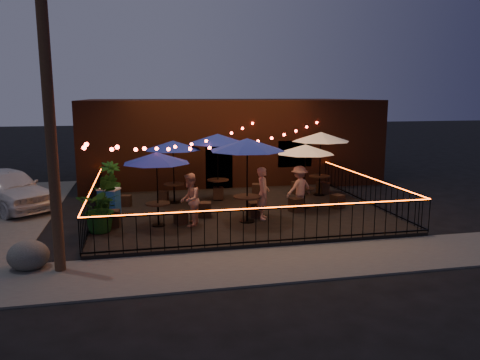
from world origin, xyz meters
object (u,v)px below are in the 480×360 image
at_px(utility_pole, 49,105).
at_px(cafe_table_2, 247,146).
at_px(boulder, 28,256).
at_px(cafe_table_1, 173,146).
at_px(cafe_table_0, 156,159).
at_px(cafe_table_4, 305,150).
at_px(cafe_table_3, 218,140).
at_px(cafe_table_5, 321,138).
at_px(cooler, 109,201).

relative_size(utility_pole, cafe_table_2, 2.56).
bearing_deg(boulder, cafe_table_1, 55.95).
height_order(utility_pole, cafe_table_0, utility_pole).
bearing_deg(cafe_table_4, cafe_table_3, 145.54).
bearing_deg(cafe_table_2, cafe_table_0, 177.10).
bearing_deg(cafe_table_0, utility_pole, -128.79).
bearing_deg(cafe_table_2, cafe_table_5, 41.30).
height_order(cafe_table_0, cafe_table_1, cafe_table_1).
height_order(cafe_table_0, cafe_table_4, cafe_table_0).
distance_m(cafe_table_0, cafe_table_2, 2.88).
distance_m(cafe_table_3, boulder, 8.62).
bearing_deg(cafe_table_5, cafe_table_1, -178.82).
bearing_deg(cafe_table_3, boulder, -133.37).
bearing_deg(boulder, cafe_table_4, 25.47).
bearing_deg(boulder, cafe_table_0, 40.67).
height_order(cafe_table_2, cafe_table_3, cafe_table_2).
distance_m(cafe_table_0, boulder, 4.71).
xyz_separation_m(utility_pole, boulder, (-0.77, 0.30, -3.63)).
height_order(utility_pole, cafe_table_2, utility_pole).
height_order(cafe_table_0, boulder, cafe_table_0).
xyz_separation_m(cafe_table_2, cafe_table_3, (-0.38, 3.41, -0.11)).
height_order(cafe_table_3, cafe_table_4, cafe_table_3).
bearing_deg(cafe_table_0, cafe_table_5, 25.80).
relative_size(cafe_table_0, boulder, 2.96).
height_order(cafe_table_4, cooler, cafe_table_4).
bearing_deg(cafe_table_1, cooler, -150.83).
relative_size(cafe_table_2, boulder, 3.31).
bearing_deg(cooler, boulder, -85.56).
distance_m(utility_pole, cafe_table_5, 11.27).
bearing_deg(cafe_table_2, cafe_table_1, 122.88).
distance_m(cafe_table_0, cafe_table_4, 5.49).
distance_m(cafe_table_2, cafe_table_4, 2.90).
relative_size(cafe_table_3, cafe_table_4, 1.23).
bearing_deg(cafe_table_1, utility_pole, -117.46).
xyz_separation_m(cafe_table_3, cooler, (-4.06, -1.45, -1.92)).
bearing_deg(cafe_table_4, cafe_table_5, 54.92).
distance_m(cafe_table_1, boulder, 7.41).
bearing_deg(utility_pole, cafe_table_4, 29.31).
bearing_deg(cafe_table_2, cafe_table_3, 96.39).
xyz_separation_m(utility_pole, cooler, (0.90, 4.92, -3.38)).
height_order(cafe_table_1, boulder, cafe_table_1).
bearing_deg(cafe_table_1, cafe_table_5, 1.18).
distance_m(cafe_table_1, cafe_table_4, 4.95).
height_order(cafe_table_1, cafe_table_3, cafe_table_3).
xyz_separation_m(cafe_table_3, cafe_table_5, (4.24, -0.02, -0.00)).
distance_m(cafe_table_4, boulder, 9.72).
distance_m(cafe_table_3, cooler, 4.72).
bearing_deg(cafe_table_5, cafe_table_0, -154.20).
distance_m(utility_pole, boulder, 3.72).
distance_m(cafe_table_0, cafe_table_5, 7.45).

